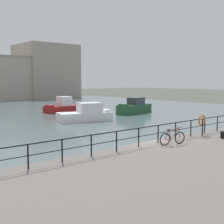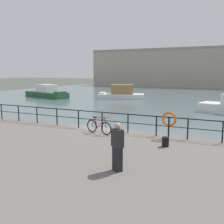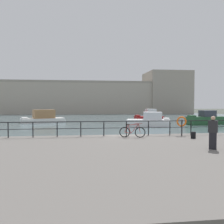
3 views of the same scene
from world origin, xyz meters
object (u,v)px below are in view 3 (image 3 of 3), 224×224
object	(u,v)px
moored_blue_motorboat	(206,119)
mooring_bollard	(193,135)
moored_red_daysailer	(150,121)
life_ring_stand	(182,122)
moored_green_narrowboat	(43,118)
parked_bicycle	(132,132)
moored_cabin_cruiser	(149,117)
standing_person	(213,132)
harbor_building	(111,97)

from	to	relation	value
moored_blue_motorboat	mooring_bollard	world-z (taller)	moored_blue_motorboat
moored_red_daysailer	life_ring_stand	size ratio (longest dim) A/B	4.69
moored_green_narrowboat	moored_red_daysailer	bearing A→B (deg)	130.59
parked_bicycle	moored_cabin_cruiser	bearing A→B (deg)	85.06
moored_green_narrowboat	standing_person	size ratio (longest dim) A/B	4.59
moored_cabin_cruiser	standing_person	xyz separation A→B (m)	(-5.76, -31.75, 1.08)
moored_red_daysailer	parked_bicycle	bearing A→B (deg)	-94.16
parked_bicycle	mooring_bollard	distance (m)	4.05
moored_cabin_cruiser	standing_person	distance (m)	32.29
mooring_bollard	standing_person	xyz separation A→B (m)	(-0.74, -3.64, 0.64)
parked_bicycle	mooring_bollard	xyz separation A→B (m)	(3.94, -0.90, -0.17)
harbor_building	parked_bicycle	world-z (taller)	harbor_building
moored_green_narrowboat	parked_bicycle	bearing A→B (deg)	89.99
moored_blue_motorboat	mooring_bollard	size ratio (longest dim) A/B	14.07
parked_bicycle	harbor_building	bearing A→B (deg)	97.81
moored_cabin_cruiser	life_ring_stand	distance (m)	27.22
parked_bicycle	moored_green_narrowboat	bearing A→B (deg)	124.60
moored_blue_motorboat	moored_red_daysailer	bearing A→B (deg)	1.27
moored_red_daysailer	moored_cabin_cruiser	bearing A→B (deg)	89.97
moored_blue_motorboat	life_ring_stand	bearing A→B (deg)	47.56
life_ring_stand	moored_cabin_cruiser	bearing A→B (deg)	78.92
moored_green_narrowboat	parked_bicycle	world-z (taller)	moored_green_narrowboat
mooring_bollard	life_ring_stand	bearing A→B (deg)	97.95
harbor_building	parked_bicycle	size ratio (longest dim) A/B	37.71
life_ring_stand	parked_bicycle	bearing A→B (deg)	-171.88
moored_green_narrowboat	moored_cabin_cruiser	distance (m)	19.20
moored_cabin_cruiser	standing_person	bearing A→B (deg)	76.98
life_ring_stand	standing_person	world-z (taller)	standing_person
standing_person	moored_blue_motorboat	bearing A→B (deg)	-170.92
moored_red_daysailer	mooring_bollard	distance (m)	18.43
moored_red_daysailer	standing_person	distance (m)	22.15
moored_cabin_cruiser	life_ring_stand	world-z (taller)	life_ring_stand
harbor_building	moored_cabin_cruiser	size ratio (longest dim) A/B	12.37
harbor_building	mooring_bollard	distance (m)	64.57
mooring_bollard	life_ring_stand	xyz separation A→B (m)	(-0.20, 1.43, 0.75)
harbor_building	moored_red_daysailer	distance (m)	46.35
moored_cabin_cruiser	moored_blue_motorboat	world-z (taller)	moored_cabin_cruiser
moored_blue_motorboat	life_ring_stand	xyz separation A→B (m)	(-12.07, -18.69, 1.10)
moored_red_daysailer	parked_bicycle	world-z (taller)	moored_red_daysailer
harbor_building	parked_bicycle	distance (m)	63.92
moored_blue_motorboat	mooring_bollard	distance (m)	23.36
standing_person	moored_red_daysailer	bearing A→B (deg)	-150.81
moored_cabin_cruiser	parked_bicycle	world-z (taller)	moored_cabin_cruiser
parked_bicycle	mooring_bollard	world-z (taller)	parked_bicycle
mooring_bollard	moored_green_narrowboat	bearing A→B (deg)	117.60
parked_bicycle	life_ring_stand	size ratio (longest dim) A/B	1.24
harbor_building	moored_cabin_cruiser	bearing A→B (deg)	-85.48
moored_red_daysailer	moored_blue_motorboat	size ratio (longest dim) A/B	1.06
mooring_bollard	moored_cabin_cruiser	bearing A→B (deg)	79.86
moored_blue_motorboat	moored_cabin_cruiser	bearing A→B (deg)	-59.03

